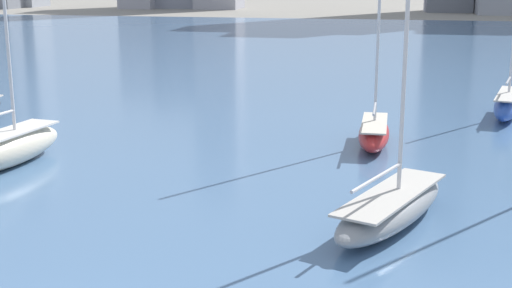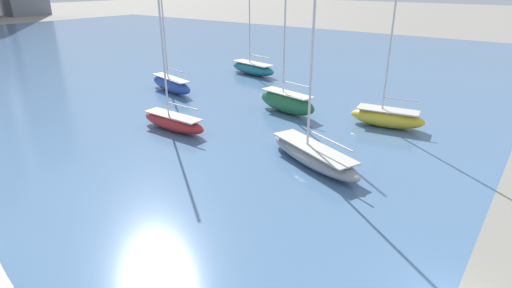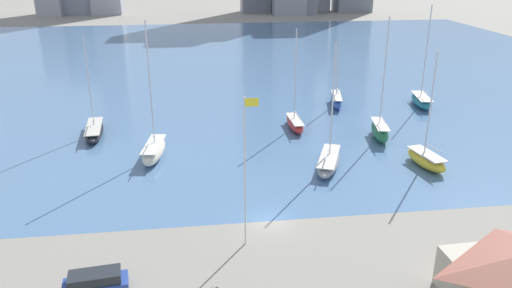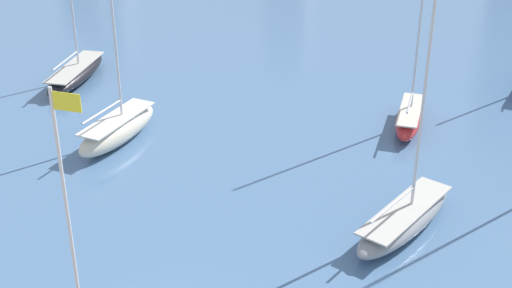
{
  "view_description": "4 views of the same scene",
  "coord_description": "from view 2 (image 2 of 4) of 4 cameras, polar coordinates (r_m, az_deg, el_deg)",
  "views": [
    {
      "loc": [
        8.98,
        -17.5,
        10.67
      ],
      "look_at": [
        3.6,
        9.69,
        3.83
      ],
      "focal_mm": 50.0,
      "sensor_mm": 36.0,
      "label": 1
    },
    {
      "loc": [
        -15.56,
        -1.18,
        13.04
      ],
      "look_at": [
        6.22,
        15.12,
        1.8
      ],
      "focal_mm": 28.0,
      "sensor_mm": 36.0,
      "label": 2
    },
    {
      "loc": [
        -6.78,
        -41.51,
        24.35
      ],
      "look_at": [
        -0.14,
        8.91,
        4.56
      ],
      "focal_mm": 35.0,
      "sensor_mm": 36.0,
      "label": 3
    },
    {
      "loc": [
        10.99,
        -23.65,
        23.04
      ],
      "look_at": [
        -0.65,
        14.37,
        2.92
      ],
      "focal_mm": 50.0,
      "sensor_mm": 36.0,
      "label": 4
    }
  ],
  "objects": [
    {
      "name": "sailboat_teal",
      "position": [
        59.85,
        -0.47,
        10.84
      ],
      "size": [
        3.9,
        8.74,
        16.42
      ],
      "rotation": [
        0.0,
        0.0,
        -0.17
      ],
      "color": "#1E757F",
      "rests_on": "harbor_water"
    },
    {
      "name": "sailboat_blue",
      "position": [
        51.29,
        -12.04,
        8.38
      ],
      "size": [
        3.49,
        8.66,
        11.06
      ],
      "rotation": [
        0.0,
        0.0,
        -0.21
      ],
      "color": "#284CA8",
      "rests_on": "harbor_water"
    },
    {
      "name": "sailboat_gray",
      "position": [
        30.41,
        8.14,
        -1.44
      ],
      "size": [
        5.86,
        9.86,
        14.78
      ],
      "rotation": [
        0.0,
        0.0,
        -0.38
      ],
      "color": "gray",
      "rests_on": "harbor_water"
    },
    {
      "name": "sailboat_red",
      "position": [
        37.78,
        -11.75,
        3.24
      ],
      "size": [
        1.91,
        7.58,
        14.32
      ],
      "rotation": [
        0.0,
        0.0,
        0.01
      ],
      "color": "#B72828",
      "rests_on": "harbor_water"
    },
    {
      "name": "sailboat_green",
      "position": [
        42.06,
        4.41,
        6.09
      ],
      "size": [
        3.24,
        7.57,
        16.49
      ],
      "rotation": [
        0.0,
        0.0,
        -0.18
      ],
      "color": "#236B3D",
      "rests_on": "harbor_water"
    },
    {
      "name": "sailboat_yellow",
      "position": [
        39.92,
        18.2,
        3.72
      ],
      "size": [
        3.5,
        7.14,
        13.91
      ],
      "rotation": [
        0.0,
        0.0,
        0.17
      ],
      "color": "yellow",
      "rests_on": "harbor_water"
    }
  ]
}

